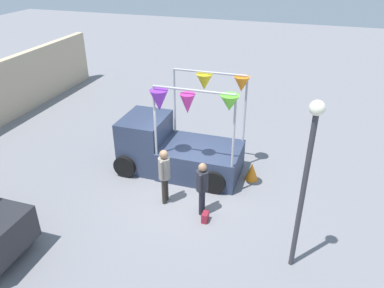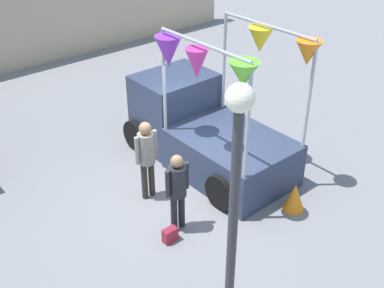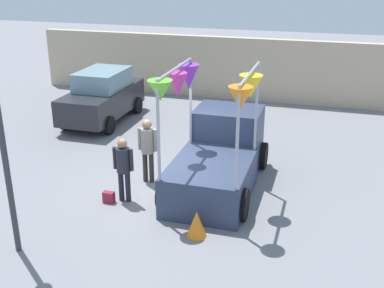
# 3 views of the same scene
# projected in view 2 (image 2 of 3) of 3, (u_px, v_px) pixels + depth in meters

# --- Properties ---
(ground_plane) EXTENTS (60.00, 60.00, 0.00)m
(ground_plane) POSITION_uv_depth(u_px,v_px,m) (186.00, 191.00, 10.36)
(ground_plane) COLOR slate
(vendor_truck) EXTENTS (2.48, 4.15, 3.31)m
(vendor_truck) POSITION_uv_depth(u_px,v_px,m) (201.00, 124.00, 11.08)
(vendor_truck) COLOR #2D3851
(vendor_truck) RESTS_ON ground
(person_customer) EXTENTS (0.53, 0.34, 1.65)m
(person_customer) POSITION_uv_depth(u_px,v_px,m) (177.00, 186.00, 8.84)
(person_customer) COLOR black
(person_customer) RESTS_ON ground
(person_vendor) EXTENTS (0.53, 0.34, 1.77)m
(person_vendor) POSITION_uv_depth(u_px,v_px,m) (147.00, 153.00, 9.68)
(person_vendor) COLOR #2D2823
(person_vendor) RESTS_ON ground
(handbag) EXTENTS (0.28, 0.16, 0.28)m
(handbag) POSITION_uv_depth(u_px,v_px,m) (170.00, 235.00, 8.95)
(handbag) COLOR maroon
(handbag) RESTS_ON ground
(street_lamp) EXTENTS (0.32, 0.32, 4.26)m
(street_lamp) POSITION_uv_depth(u_px,v_px,m) (234.00, 205.00, 5.53)
(street_lamp) COLOR #333338
(street_lamp) RESTS_ON ground
(brick_boundary_wall) EXTENTS (18.00, 0.36, 2.60)m
(brick_boundary_wall) POSITION_uv_depth(u_px,v_px,m) (8.00, 32.00, 15.71)
(brick_boundary_wall) COLOR tan
(brick_boundary_wall) RESTS_ON ground
(folded_kite_bundle_tangerine) EXTENTS (0.52, 0.52, 0.60)m
(folded_kite_bundle_tangerine) POSITION_uv_depth(u_px,v_px,m) (294.00, 197.00, 9.69)
(folded_kite_bundle_tangerine) COLOR orange
(folded_kite_bundle_tangerine) RESTS_ON ground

